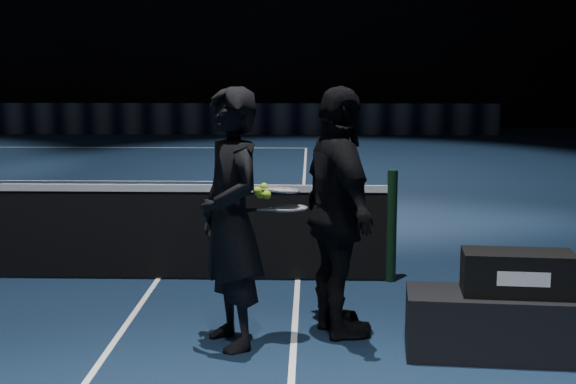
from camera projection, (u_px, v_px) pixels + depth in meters
The scene contains 10 objects.
net_post_right at pixel (392, 226), 7.77m from camera, with size 0.10×0.10×1.10m, color black.
sponsor_backdrop at pixel (118, 119), 23.25m from camera, with size 22.00×0.15×0.90m, color black.
player_bench at pixel (515, 325), 5.84m from camera, with size 1.57×0.52×0.47m, color black.
racket_bag at pixel (518, 273), 5.77m from camera, with size 0.78×0.33×0.31m, color black.
bag_signature at pixel (524, 279), 5.60m from camera, with size 0.37×0.00×0.10m, color white.
player_a at pixel (231, 219), 5.96m from camera, with size 0.71×0.47×1.95m, color black.
player_b at pixel (339, 213), 6.19m from camera, with size 1.14×0.48×1.95m, color black.
racket_lower at pixel (289, 208), 6.07m from camera, with size 0.68×0.22×0.03m, color black, non-canonical shape.
racket_upper at pixel (281, 190), 6.07m from camera, with size 0.68×0.22×0.03m, color black, non-canonical shape.
tennis_balls at pixel (264, 192), 6.00m from camera, with size 0.12×0.10×0.12m, color #A7DF2F, non-canonical shape.
Camera 1 is at (5.62, -7.64, 2.15)m, focal length 50.00 mm.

